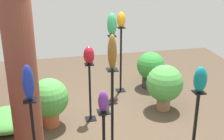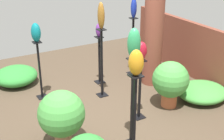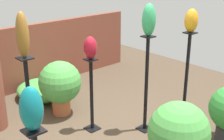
{
  "view_description": "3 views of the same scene",
  "coord_description": "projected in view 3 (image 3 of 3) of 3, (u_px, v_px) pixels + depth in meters",
  "views": [
    {
      "loc": [
        -4.98,
        1.11,
        3.06
      ],
      "look_at": [
        -0.02,
        0.03,
        1.08
      ],
      "focal_mm": 50.0,
      "sensor_mm": 36.0,
      "label": 1
    },
    {
      "loc": [
        4.26,
        -2.46,
        3.09
      ],
      "look_at": [
        -0.26,
        0.1,
        0.83
      ],
      "focal_mm": 50.0,
      "sensor_mm": 36.0,
      "label": 2
    },
    {
      "loc": [
        -2.4,
        -2.92,
        2.49
      ],
      "look_at": [
        0.29,
        0.02,
        1.05
      ],
      "focal_mm": 50.0,
      "sensor_mm": 36.0,
      "label": 3
    }
  ],
  "objects": [
    {
      "name": "art_vase_ruby",
      "position": [
        90.0,
        48.0,
        4.37
      ],
      "size": [
        0.19,
        0.2,
        0.33
      ],
      "primitive_type": "ellipsoid",
      "color": "maroon",
      "rests_on": "pedestal_ruby"
    },
    {
      "name": "art_vase_teal",
      "position": [
        31.0,
        109.0,
        2.4
      ],
      "size": [
        0.19,
        0.19,
        0.37
      ],
      "primitive_type": "ellipsoid",
      "color": "#0F727A",
      "rests_on": "pedestal_teal"
    },
    {
      "name": "art_vase_jade",
      "position": [
        149.0,
        20.0,
        4.23
      ],
      "size": [
        0.19,
        0.19,
        0.45
      ],
      "primitive_type": "ellipsoid",
      "color": "#2D9356",
      "rests_on": "pedestal_jade"
    },
    {
      "name": "pedestal_ruby",
      "position": [
        92.0,
        98.0,
        4.63
      ],
      "size": [
        0.2,
        0.2,
        1.13
      ],
      "color": "black",
      "rests_on": "ground"
    },
    {
      "name": "pedestal_bronze",
      "position": [
        31.0,
        118.0,
        3.77
      ],
      "size": [
        0.2,
        0.2,
        1.43
      ],
      "color": "black",
      "rests_on": "ground"
    },
    {
      "name": "potted_plant_mid_right",
      "position": [
        60.0,
        84.0,
        5.11
      ],
      "size": [
        0.7,
        0.7,
        0.92
      ],
      "color": "#B25B38",
      "rests_on": "ground"
    },
    {
      "name": "pedestal_amber",
      "position": [
        186.0,
        84.0,
        4.69
      ],
      "size": [
        0.2,
        0.2,
        1.49
      ],
      "color": "black",
      "rests_on": "ground"
    },
    {
      "name": "art_vase_bronze",
      "position": [
        23.0,
        35.0,
        3.42
      ],
      "size": [
        0.15,
        0.13,
        0.52
      ],
      "primitive_type": "ellipsoid",
      "color": "brown",
      "rests_on": "pedestal_bronze"
    },
    {
      "name": "foliage_bed_west",
      "position": [
        43.0,
        90.0,
        5.84
      ],
      "size": [
        0.94,
        1.04,
        0.31
      ],
      "primitive_type": "ellipsoid",
      "color": "#479942",
      "rests_on": "ground"
    },
    {
      "name": "art_vase_amber",
      "position": [
        191.0,
        21.0,
        4.36
      ],
      "size": [
        0.2,
        0.19,
        0.33
      ],
      "primitive_type": "ellipsoid",
      "color": "orange",
      "rests_on": "pedestal_amber"
    },
    {
      "name": "pedestal_jade",
      "position": [
        146.0,
        88.0,
        4.57
      ],
      "size": [
        0.2,
        0.2,
        1.47
      ],
      "color": "black",
      "rests_on": "ground"
    },
    {
      "name": "brick_wall_back",
      "position": [
        13.0,
        61.0,
        5.93
      ],
      "size": [
        5.6,
        0.12,
        1.28
      ],
      "primitive_type": "cube",
      "color": "brown",
      "rests_on": "ground"
    },
    {
      "name": "potted_plant_near_pillar",
      "position": [
        179.0,
        134.0,
        3.63
      ],
      "size": [
        0.73,
        0.73,
        0.94
      ],
      "color": "#936B4C",
      "rests_on": "ground"
    }
  ]
}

